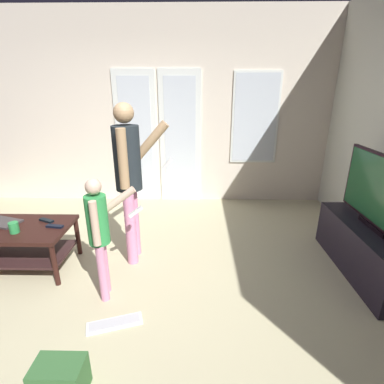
% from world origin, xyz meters
% --- Properties ---
extents(ground_plane, '(5.96, 4.91, 0.02)m').
position_xyz_m(ground_plane, '(0.00, 0.00, -0.01)').
color(ground_plane, beige).
extents(wall_back_with_doors, '(5.96, 0.09, 2.91)m').
position_xyz_m(wall_back_with_doors, '(0.06, 2.42, 1.41)').
color(wall_back_with_doors, silver).
rests_on(wall_back_with_doors, ground_plane).
extents(coffee_table, '(1.04, 0.63, 0.47)m').
position_xyz_m(coffee_table, '(-0.93, 0.39, 0.34)').
color(coffee_table, black).
rests_on(coffee_table, ground_plane).
extents(tv_stand, '(0.47, 1.35, 0.50)m').
position_xyz_m(tv_stand, '(2.62, 0.38, 0.25)').
color(tv_stand, black).
rests_on(tv_stand, ground_plane).
extents(flat_screen_tv, '(0.08, 1.22, 0.72)m').
position_xyz_m(flat_screen_tv, '(2.62, 0.38, 0.86)').
color(flat_screen_tv, black).
rests_on(flat_screen_tv, tv_stand).
extents(person_adult, '(0.56, 0.46, 1.67)m').
position_xyz_m(person_adult, '(0.21, 0.60, 1.00)').
color(person_adult, pink).
rests_on(person_adult, ground_plane).
extents(person_child, '(0.44, 0.36, 1.12)m').
position_xyz_m(person_child, '(0.07, -0.03, 0.67)').
color(person_child, pink).
rests_on(person_child, ground_plane).
extents(backpack, '(0.31, 0.24, 0.24)m').
position_xyz_m(backpack, '(0.06, -0.95, 0.12)').
color(backpack, '#386936').
rests_on(backpack, ground_plane).
extents(loose_keyboard, '(0.46, 0.26, 0.02)m').
position_xyz_m(loose_keyboard, '(0.23, -0.38, 0.01)').
color(loose_keyboard, white).
rests_on(loose_keyboard, ground_plane).
extents(laptop_closed, '(0.38, 0.30, 0.02)m').
position_xyz_m(laptop_closed, '(-1.11, 0.46, 0.48)').
color(laptop_closed, '#3A3435').
rests_on(laptop_closed, coffee_table).
extents(cup_near_edge, '(0.09, 0.09, 0.11)m').
position_xyz_m(cup_near_edge, '(-0.87, 0.27, 0.53)').
color(cup_near_edge, '#2D9147').
rests_on(cup_near_edge, coffee_table).
extents(tv_remote_black, '(0.18, 0.12, 0.02)m').
position_xyz_m(tv_remote_black, '(-0.69, 0.52, 0.48)').
color(tv_remote_black, black).
rests_on(tv_remote_black, coffee_table).
extents(dvd_remote_slim, '(0.18, 0.07, 0.02)m').
position_xyz_m(dvd_remote_slim, '(-0.54, 0.39, 0.48)').
color(dvd_remote_slim, black).
rests_on(dvd_remote_slim, coffee_table).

